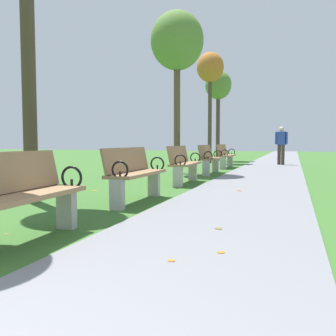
# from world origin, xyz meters

# --- Properties ---
(paved_walkway) EXTENTS (2.27, 44.00, 0.02)m
(paved_walkway) POSITION_xyz_m (1.13, 18.00, 0.01)
(paved_walkway) COLOR slate
(paved_walkway) RESTS_ON ground
(park_bench_2) EXTENTS (0.52, 1.61, 0.90)m
(park_bench_2) POSITION_xyz_m (-0.50, 2.86, 0.49)
(park_bench_2) COLOR #93704C
(park_bench_2) RESTS_ON ground
(park_bench_3) EXTENTS (0.48, 1.60, 0.90)m
(park_bench_3) POSITION_xyz_m (-0.50, 5.57, 0.49)
(park_bench_3) COLOR #93704C
(park_bench_3) RESTS_ON ground
(park_bench_4) EXTENTS (0.54, 1.62, 0.90)m
(park_bench_4) POSITION_xyz_m (-0.50, 8.44, 0.49)
(park_bench_4) COLOR #93704C
(park_bench_4) RESTS_ON ground
(park_bench_5) EXTENTS (0.50, 1.61, 0.90)m
(park_bench_5) POSITION_xyz_m (-0.50, 11.26, 0.49)
(park_bench_5) COLOR #93704C
(park_bench_5) RESTS_ON ground
(park_bench_6) EXTENTS (0.48, 1.60, 0.90)m
(park_bench_6) POSITION_xyz_m (-0.50, 14.06, 0.49)
(park_bench_6) COLOR #93704C
(park_bench_6) RESTS_ON ground
(tree_3) EXTENTS (1.65, 1.65, 5.05)m
(tree_3) POSITION_xyz_m (-1.55, 11.22, 4.07)
(tree_3) COLOR brown
(tree_3) RESTS_ON ground
(tree_4) EXTENTS (1.26, 1.26, 5.16)m
(tree_4) POSITION_xyz_m (-1.81, 17.20, 4.33)
(tree_4) COLOR #4C3D2D
(tree_4) RESTS_ON ground
(tree_5) EXTENTS (1.36, 1.36, 4.72)m
(tree_5) POSITION_xyz_m (-1.86, 19.37, 3.86)
(tree_5) COLOR #4C3D2D
(tree_5) RESTS_ON ground
(pedestrian_walking) EXTENTS (0.52, 0.28, 1.62)m
(pedestrian_walking) POSITION_xyz_m (1.45, 16.52, 0.93)
(pedestrian_walking) COLOR #3D3328
(pedestrian_walking) RESTS_ON paved_walkway
(scattered_leaves) EXTENTS (3.68, 9.86, 0.02)m
(scattered_leaves) POSITION_xyz_m (-0.50, 4.83, 0.01)
(scattered_leaves) COLOR #AD6B23
(scattered_leaves) RESTS_ON ground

